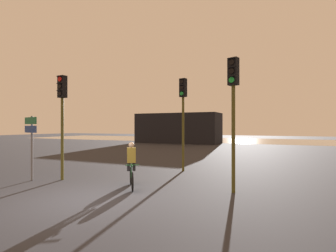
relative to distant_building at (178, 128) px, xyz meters
name	(u,v)px	position (x,y,z in m)	size (l,w,h in m)	color
ground_plane	(82,200)	(7.65, -26.12, -1.95)	(120.00, 120.00, 0.00)	#28282D
water_strip	(248,141)	(7.65, 10.00, -1.95)	(80.00, 16.00, 0.01)	#9E937F
distant_building	(178,128)	(0.00, 0.00, 0.00)	(10.99, 4.00, 3.91)	black
traffic_light_near_right	(233,99)	(11.53, -23.38, 1.13)	(0.37, 0.39, 4.43)	#4C4719
traffic_light_center	(183,107)	(8.52, -20.15, 1.19)	(0.36, 0.38, 4.52)	#4C4719
traffic_light_near_left	(62,107)	(4.79, -24.17, 1.01)	(0.33, 0.35, 4.25)	#4C4719
direction_sign_post	(31,136)	(3.78, -24.81, -0.16)	(1.06, 0.35, 2.60)	slate
cyclist	(131,165)	(8.09, -24.15, -1.13)	(1.03, 1.41, 1.62)	black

